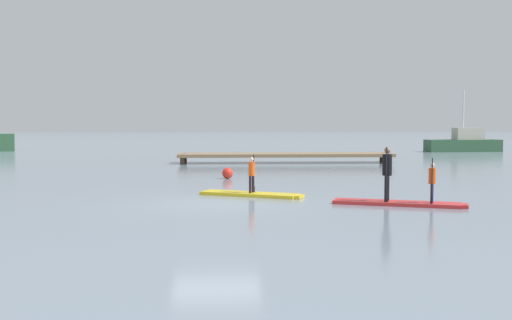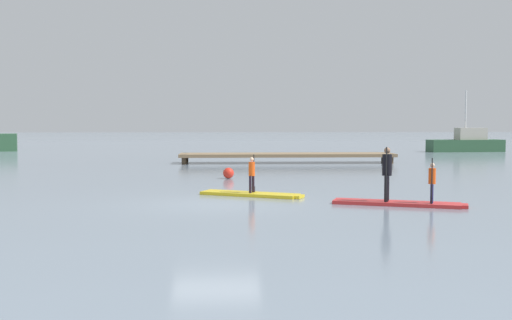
% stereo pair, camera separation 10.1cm
% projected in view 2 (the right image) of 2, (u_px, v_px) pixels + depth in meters
% --- Properties ---
extents(ground_plane, '(240.00, 240.00, 0.00)m').
position_uv_depth(ground_plane, '(216.00, 204.00, 17.26)').
color(ground_plane, gray).
extents(paddleboard_near, '(3.29, 2.07, 0.10)m').
position_uv_depth(paddleboard_near, '(252.00, 194.00, 19.19)').
color(paddleboard_near, gold).
rests_on(paddleboard_near, ground).
extents(paddler_child_solo, '(0.26, 0.37, 1.20)m').
position_uv_depth(paddler_child_solo, '(252.00, 173.00, 19.16)').
color(paddler_child_solo, black).
rests_on(paddler_child_solo, paddleboard_near).
extents(paddleboard_far, '(3.66, 1.92, 0.10)m').
position_uv_depth(paddleboard_far, '(399.00, 203.00, 17.04)').
color(paddleboard_far, red).
rests_on(paddleboard_far, ground).
extents(paddler_adult, '(0.35, 0.47, 1.54)m').
position_uv_depth(paddler_adult, '(387.00, 170.00, 17.07)').
color(paddler_adult, black).
rests_on(paddler_adult, paddleboard_far).
extents(paddler_child_front, '(0.25, 0.38, 1.26)m').
position_uv_depth(paddler_child_front, '(432.00, 180.00, 16.72)').
color(paddler_child_front, '#19194C').
rests_on(paddler_child_front, paddleboard_far).
extents(fishing_boat_green_midground, '(5.99, 2.00, 4.80)m').
position_uv_depth(fishing_boat_green_midground, '(466.00, 143.00, 47.46)').
color(fishing_boat_green_midground, '#2D5638').
rests_on(fishing_boat_green_midground, ground).
extents(floating_dock, '(12.16, 2.17, 0.55)m').
position_uv_depth(floating_dock, '(287.00, 155.00, 34.46)').
color(floating_dock, '#846B4C').
rests_on(floating_dock, ground).
extents(mooring_buoy_near, '(0.45, 0.45, 0.45)m').
position_uv_depth(mooring_buoy_near, '(228.00, 173.00, 24.99)').
color(mooring_buoy_near, red).
rests_on(mooring_buoy_near, ground).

